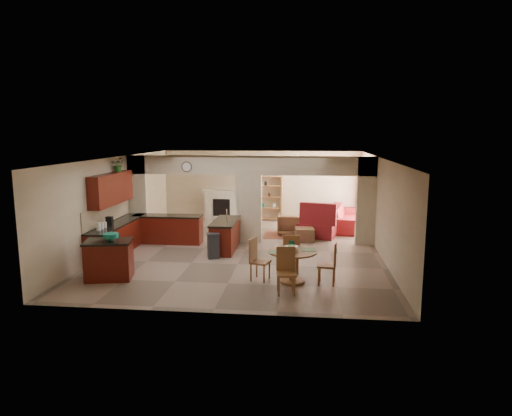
# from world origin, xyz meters

# --- Properties ---
(floor) EXTENTS (10.00, 10.00, 0.00)m
(floor) POSITION_xyz_m (0.00, 0.00, 0.00)
(floor) COLOR gray
(floor) RESTS_ON ground
(ceiling) EXTENTS (10.00, 10.00, 0.00)m
(ceiling) POSITION_xyz_m (0.00, 0.00, 2.80)
(ceiling) COLOR white
(ceiling) RESTS_ON wall_back
(wall_back) EXTENTS (8.00, 0.00, 8.00)m
(wall_back) POSITION_xyz_m (0.00, 5.00, 1.40)
(wall_back) COLOR beige
(wall_back) RESTS_ON floor
(wall_front) EXTENTS (8.00, 0.00, 8.00)m
(wall_front) POSITION_xyz_m (0.00, -5.00, 1.40)
(wall_front) COLOR beige
(wall_front) RESTS_ON floor
(wall_left) EXTENTS (0.00, 10.00, 10.00)m
(wall_left) POSITION_xyz_m (-4.00, 0.00, 1.40)
(wall_left) COLOR beige
(wall_left) RESTS_ON floor
(wall_right) EXTENTS (0.00, 10.00, 10.00)m
(wall_right) POSITION_xyz_m (4.00, 0.00, 1.40)
(wall_right) COLOR beige
(wall_right) RESTS_ON floor
(partition_left_pier) EXTENTS (0.60, 0.25, 2.80)m
(partition_left_pier) POSITION_xyz_m (-3.70, 1.00, 1.40)
(partition_left_pier) COLOR beige
(partition_left_pier) RESTS_ON floor
(partition_center_pier) EXTENTS (0.80, 0.25, 2.20)m
(partition_center_pier) POSITION_xyz_m (0.00, 1.00, 1.10)
(partition_center_pier) COLOR beige
(partition_center_pier) RESTS_ON floor
(partition_right_pier) EXTENTS (0.60, 0.25, 2.80)m
(partition_right_pier) POSITION_xyz_m (3.70, 1.00, 1.40)
(partition_right_pier) COLOR beige
(partition_right_pier) RESTS_ON floor
(partition_header) EXTENTS (8.00, 0.25, 0.60)m
(partition_header) POSITION_xyz_m (0.00, 1.00, 2.50)
(partition_header) COLOR beige
(partition_header) RESTS_ON partition_center_pier
(kitchen_counter) EXTENTS (2.52, 3.29, 1.48)m
(kitchen_counter) POSITION_xyz_m (-3.26, -0.25, 0.46)
(kitchen_counter) COLOR #3F0F07
(kitchen_counter) RESTS_ON floor
(upper_cabinets) EXTENTS (0.35, 2.40, 0.90)m
(upper_cabinets) POSITION_xyz_m (-3.82, -0.80, 1.92)
(upper_cabinets) COLOR #3F0F07
(upper_cabinets) RESTS_ON wall_left
(peninsula) EXTENTS (0.70, 1.85, 0.91)m
(peninsula) POSITION_xyz_m (-0.60, -0.11, 0.46)
(peninsula) COLOR #3F0F07
(peninsula) RESTS_ON floor
(wall_clock) EXTENTS (0.34, 0.03, 0.34)m
(wall_clock) POSITION_xyz_m (-2.00, 0.85, 2.45)
(wall_clock) COLOR #50341A
(wall_clock) RESTS_ON partition_header
(rug) EXTENTS (1.60, 1.30, 0.01)m
(rug) POSITION_xyz_m (1.20, 2.10, 0.01)
(rug) COLOR brown
(rug) RESTS_ON floor
(fireplace) EXTENTS (1.60, 0.35, 1.20)m
(fireplace) POSITION_xyz_m (-1.60, 4.83, 0.61)
(fireplace) COLOR beige
(fireplace) RESTS_ON floor
(shelving_unit) EXTENTS (1.00, 0.32, 1.80)m
(shelving_unit) POSITION_xyz_m (0.35, 4.82, 0.90)
(shelving_unit) COLOR #915B32
(shelving_unit) RESTS_ON floor
(window_a) EXTENTS (0.02, 0.90, 1.90)m
(window_a) POSITION_xyz_m (3.97, 2.30, 1.20)
(window_a) COLOR white
(window_a) RESTS_ON wall_right
(window_b) EXTENTS (0.02, 0.90, 1.90)m
(window_b) POSITION_xyz_m (3.97, 4.00, 1.20)
(window_b) COLOR white
(window_b) RESTS_ON wall_right
(glazed_door) EXTENTS (0.02, 0.70, 2.10)m
(glazed_door) POSITION_xyz_m (3.97, 3.15, 1.05)
(glazed_door) COLOR white
(glazed_door) RESTS_ON wall_right
(drape_a_left) EXTENTS (0.10, 0.28, 2.30)m
(drape_a_left) POSITION_xyz_m (3.93, 1.70, 1.20)
(drape_a_left) COLOR #381716
(drape_a_left) RESTS_ON wall_right
(drape_a_right) EXTENTS (0.10, 0.28, 2.30)m
(drape_a_right) POSITION_xyz_m (3.93, 2.90, 1.20)
(drape_a_right) COLOR #381716
(drape_a_right) RESTS_ON wall_right
(drape_b_left) EXTENTS (0.10, 0.28, 2.30)m
(drape_b_left) POSITION_xyz_m (3.93, 3.40, 1.20)
(drape_b_left) COLOR #381716
(drape_b_left) RESTS_ON wall_right
(drape_b_right) EXTENTS (0.10, 0.28, 2.30)m
(drape_b_right) POSITION_xyz_m (3.93, 4.60, 1.20)
(drape_b_right) COLOR #381716
(drape_b_right) RESTS_ON wall_right
(ceiling_fan) EXTENTS (1.00, 1.00, 0.10)m
(ceiling_fan) POSITION_xyz_m (1.50, 3.00, 2.56)
(ceiling_fan) COLOR white
(ceiling_fan) RESTS_ON ceiling
(kitchen_island) EXTENTS (1.24, 1.00, 0.96)m
(kitchen_island) POSITION_xyz_m (-2.93, -3.16, 0.48)
(kitchen_island) COLOR #3F0F07
(kitchen_island) RESTS_ON floor
(teal_bowl) EXTENTS (0.38, 0.38, 0.18)m
(teal_bowl) POSITION_xyz_m (-2.85, -3.17, 1.05)
(teal_bowl) COLOR #128066
(teal_bowl) RESTS_ON kitchen_island
(trash_can) EXTENTS (0.39, 0.36, 0.67)m
(trash_can) POSITION_xyz_m (-0.77, -1.08, 0.34)
(trash_can) COLOR #2C2C2E
(trash_can) RESTS_ON floor
(dining_table) EXTENTS (1.14, 1.14, 0.78)m
(dining_table) POSITION_xyz_m (1.52, -2.97, 0.51)
(dining_table) COLOR #915B32
(dining_table) RESTS_ON floor
(fruit_bowl) EXTENTS (0.28, 0.28, 0.15)m
(fruit_bowl) POSITION_xyz_m (1.50, -3.04, 0.85)
(fruit_bowl) COLOR #68BC28
(fruit_bowl) RESTS_ON dining_table
(sofa) EXTENTS (2.98, 1.57, 0.83)m
(sofa) POSITION_xyz_m (3.30, 3.52, 0.41)
(sofa) COLOR maroon
(sofa) RESTS_ON floor
(chaise) EXTENTS (1.45, 1.30, 0.49)m
(chaise) POSITION_xyz_m (2.23, 2.02, 0.25)
(chaise) COLOR maroon
(chaise) RESTS_ON floor
(armchair) EXTENTS (0.79, 0.81, 0.73)m
(armchair) POSITION_xyz_m (1.26, 2.19, 0.37)
(armchair) COLOR maroon
(armchair) RESTS_ON floor
(ottoman) EXTENTS (0.66, 0.66, 0.43)m
(ottoman) POSITION_xyz_m (1.80, 1.31, 0.22)
(ottoman) COLOR maroon
(ottoman) RESTS_ON floor
(plant) EXTENTS (0.40, 0.35, 0.43)m
(plant) POSITION_xyz_m (-3.82, -0.23, 2.58)
(plant) COLOR #1F5316
(plant) RESTS_ON upper_cabinets
(chair_north) EXTENTS (0.46, 0.46, 1.02)m
(chair_north) POSITION_xyz_m (1.46, -2.29, 0.55)
(chair_north) COLOR #915B32
(chair_north) RESTS_ON floor
(chair_east) EXTENTS (0.47, 0.47, 1.02)m
(chair_east) POSITION_xyz_m (2.41, -3.00, 0.55)
(chair_east) COLOR #915B32
(chair_east) RESTS_ON floor
(chair_south) EXTENTS (0.47, 0.47, 1.02)m
(chair_south) POSITION_xyz_m (1.39, -3.65, 0.55)
(chair_south) COLOR #915B32
(chair_south) RESTS_ON floor
(chair_west) EXTENTS (0.53, 0.53, 1.02)m
(chair_west) POSITION_xyz_m (0.66, -2.84, 0.55)
(chair_west) COLOR #915B32
(chair_west) RESTS_ON floor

